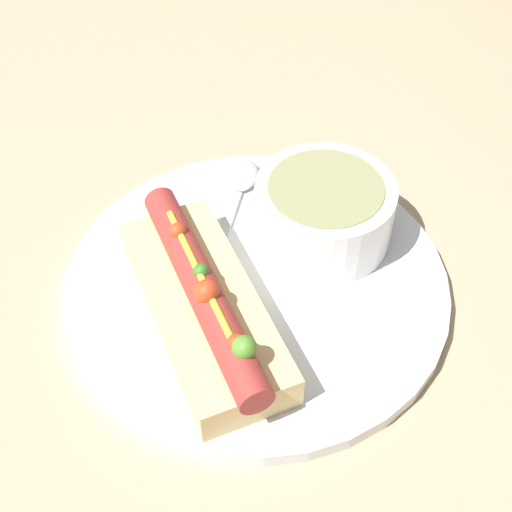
% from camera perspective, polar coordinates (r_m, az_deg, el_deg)
% --- Properties ---
extents(ground_plane, '(4.00, 4.00, 0.00)m').
position_cam_1_polar(ground_plane, '(0.54, 0.00, -2.73)').
color(ground_plane, tan).
extents(dinner_plate, '(0.28, 0.28, 0.01)m').
position_cam_1_polar(dinner_plate, '(0.53, 0.00, -2.31)').
color(dinner_plate, white).
rests_on(dinner_plate, ground_plane).
extents(hot_dog, '(0.19, 0.07, 0.05)m').
position_cam_1_polar(hot_dog, '(0.49, -4.18, -3.79)').
color(hot_dog, '#E5C17F').
rests_on(hot_dog, dinner_plate).
extents(soup_bowl, '(0.11, 0.11, 0.05)m').
position_cam_1_polar(soup_bowl, '(0.54, 5.45, 3.71)').
color(soup_bowl, white).
rests_on(soup_bowl, dinner_plate).
extents(spoon, '(0.15, 0.11, 0.01)m').
position_cam_1_polar(spoon, '(0.59, -1.56, 4.89)').
color(spoon, '#B7B7BC').
rests_on(spoon, dinner_plate).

